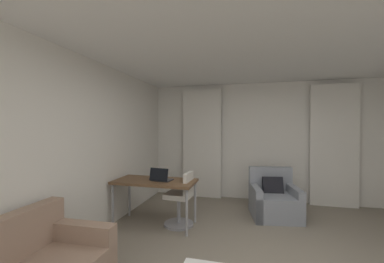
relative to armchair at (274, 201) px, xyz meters
The scene contains 9 objects.
wall_window 1.43m from the armchair, 98.31° to the left, with size 5.12×0.06×2.60m.
wall_left 3.51m from the armchair, 142.83° to the right, with size 0.06×6.12×2.60m.
ceiling 3.11m from the armchair, 94.12° to the right, with size 5.12×6.12×0.06m, color white.
curtain_left_panel 2.00m from the armchair, 150.21° to the left, with size 0.90×0.06×2.50m.
curtain_right_panel 1.79m from the armchair, 35.33° to the left, with size 0.90×0.06×2.50m.
armchair is the anchor object (origin of this frame).
desk 2.17m from the armchair, 155.52° to the right, with size 1.34×0.63×0.74m.
desk_chair 1.72m from the armchair, 152.07° to the right, with size 0.48×0.48×0.88m.
laptop 2.10m from the armchair, 153.72° to the right, with size 0.35×0.28×0.22m.
Camera 1 is at (-0.24, -2.45, 1.60)m, focal length 22.05 mm.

